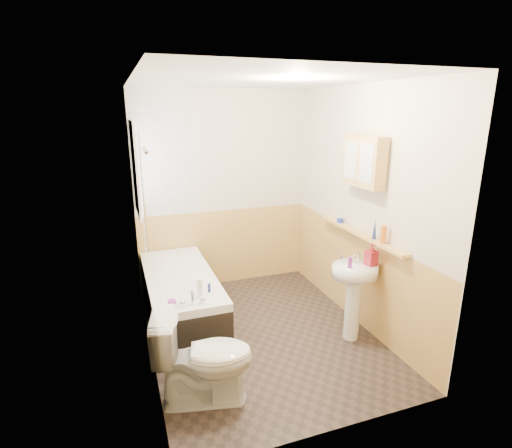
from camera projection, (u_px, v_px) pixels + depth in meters
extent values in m
plane|color=black|center=(261.00, 334.00, 4.16)|extent=(2.80, 2.80, 0.00)
plane|color=white|center=(262.00, 80.00, 3.47)|extent=(2.80, 2.80, 0.00)
cube|color=beige|center=(223.00, 191.00, 5.09)|extent=(2.20, 0.02, 2.50)
cube|color=beige|center=(338.00, 273.00, 2.54)|extent=(2.20, 0.02, 2.50)
cube|color=beige|center=(141.00, 229.00, 3.46)|extent=(0.02, 2.80, 2.50)
cube|color=beige|center=(361.00, 209.00, 4.17)|extent=(0.02, 2.80, 2.50)
cube|color=#DAAD59|center=(354.00, 275.00, 4.37)|extent=(0.01, 2.80, 1.00)
cube|color=#DAAD59|center=(330.00, 372.00, 2.77)|extent=(2.20, 0.01, 1.00)
cube|color=#DAAD59|center=(225.00, 247.00, 5.28)|extent=(2.20, 0.01, 1.00)
cube|color=white|center=(144.00, 229.00, 3.46)|extent=(0.01, 2.80, 2.50)
cube|color=white|center=(163.00, 154.00, 4.70)|extent=(0.75, 0.01, 1.50)
cube|color=white|center=(136.00, 168.00, 4.22)|extent=(0.03, 0.79, 0.99)
cube|color=white|center=(137.00, 168.00, 4.23)|extent=(0.01, 0.70, 0.90)
cube|color=white|center=(137.00, 168.00, 4.23)|extent=(0.01, 0.04, 0.90)
cube|color=black|center=(181.00, 301.00, 4.34)|extent=(0.70, 1.68, 0.48)
cube|color=white|center=(180.00, 278.00, 4.26)|extent=(0.70, 1.68, 0.08)
cube|color=white|center=(180.00, 279.00, 4.27)|extent=(0.56, 1.54, 0.04)
cylinder|color=silver|center=(192.00, 298.00, 3.57)|extent=(0.04, 0.04, 0.14)
sphere|color=silver|center=(183.00, 303.00, 3.55)|extent=(0.06, 0.06, 0.06)
sphere|color=silver|center=(203.00, 299.00, 3.60)|extent=(0.06, 0.06, 0.06)
cylinder|color=silver|center=(143.00, 193.00, 3.78)|extent=(0.02, 0.02, 1.20)
cylinder|color=silver|center=(147.00, 248.00, 3.93)|extent=(0.04, 0.04, 0.02)
cylinder|color=silver|center=(138.00, 134.00, 3.63)|extent=(0.04, 0.04, 0.02)
cylinder|color=silver|center=(145.00, 150.00, 3.69)|extent=(0.07, 0.08, 0.09)
imported|color=white|center=(204.00, 358.00, 3.12)|extent=(0.85, 0.59, 0.76)
cylinder|color=white|center=(352.00, 309.00, 4.00)|extent=(0.15, 0.15, 0.65)
ellipsoid|color=white|center=(355.00, 271.00, 3.89)|extent=(0.47, 0.38, 0.13)
cylinder|color=silver|center=(343.00, 259.00, 3.91)|extent=(0.03, 0.03, 0.08)
cylinder|color=silver|center=(359.00, 257.00, 3.97)|extent=(0.03, 0.03, 0.08)
cylinder|color=silver|center=(352.00, 256.00, 3.92)|extent=(0.02, 0.11, 0.09)
cube|color=#DAAD59|center=(360.00, 234.00, 4.10)|extent=(0.10, 1.42, 0.03)
cube|color=#DAAD59|center=(364.00, 161.00, 3.87)|extent=(0.13, 0.55, 0.49)
cube|color=silver|center=(366.00, 163.00, 3.73)|extent=(0.01, 0.21, 0.37)
cube|color=silver|center=(351.00, 160.00, 3.97)|extent=(0.01, 0.21, 0.37)
cylinder|color=orange|center=(383.00, 234.00, 3.74)|extent=(0.06, 0.06, 0.18)
cone|color=navy|center=(375.00, 229.00, 3.86)|extent=(0.05, 0.05, 0.21)
cylinder|color=#19339E|center=(340.00, 220.00, 4.45)|extent=(0.07, 0.07, 0.05)
imported|color=maroon|center=(371.00, 260.00, 3.84)|extent=(0.12, 0.23, 0.10)
cylinder|color=purple|center=(350.00, 262.00, 3.78)|extent=(0.04, 0.04, 0.11)
cube|color=silver|center=(200.00, 289.00, 3.71)|extent=(0.05, 0.03, 0.18)
cylinder|color=purple|center=(172.00, 303.00, 3.57)|extent=(0.09, 0.09, 0.05)
cylinder|color=navy|center=(209.00, 288.00, 3.83)|extent=(0.03, 0.03, 0.09)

